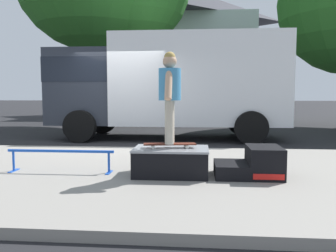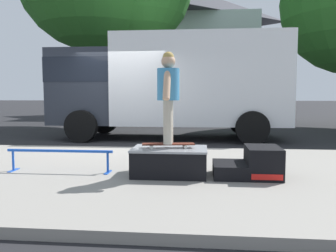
{
  "view_description": "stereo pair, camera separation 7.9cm",
  "coord_description": "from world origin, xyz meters",
  "px_view_note": "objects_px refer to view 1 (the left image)",
  "views": [
    {
      "loc": [
        2.17,
        -8.47,
        1.33
      ],
      "look_at": [
        1.56,
        -1.37,
        0.69
      ],
      "focal_mm": 37.63,
      "sensor_mm": 36.0,
      "label": 1
    },
    {
      "loc": [
        2.25,
        -8.46,
        1.33
      ],
      "look_at": [
        1.56,
        -1.37,
        0.69
      ],
      "focal_mm": 37.63,
      "sensor_mm": 36.0,
      "label": 2
    }
  ],
  "objects_px": {
    "kicker_ramp": "(254,164)",
    "box_truck": "(167,82)",
    "grind_rail": "(60,155)",
    "skater_kid": "(170,90)",
    "skateboard": "(170,144)",
    "skate_box": "(171,161)"
  },
  "relations": [
    {
      "from": "skateboard",
      "to": "skate_box",
      "type": "bearing_deg",
      "value": 23.4
    },
    {
      "from": "kicker_ramp",
      "to": "skateboard",
      "type": "height_order",
      "value": "skateboard"
    },
    {
      "from": "skateboard",
      "to": "box_truck",
      "type": "height_order",
      "value": "box_truck"
    },
    {
      "from": "kicker_ramp",
      "to": "box_truck",
      "type": "height_order",
      "value": "box_truck"
    },
    {
      "from": "grind_rail",
      "to": "box_truck",
      "type": "distance_m",
      "value": 5.68
    },
    {
      "from": "skater_kid",
      "to": "box_truck",
      "type": "height_order",
      "value": "box_truck"
    },
    {
      "from": "skate_box",
      "to": "skater_kid",
      "type": "distance_m",
      "value": 1.06
    },
    {
      "from": "skate_box",
      "to": "box_truck",
      "type": "xyz_separation_m",
      "value": [
        -0.56,
        5.46,
        1.36
      ]
    },
    {
      "from": "grind_rail",
      "to": "skateboard",
      "type": "bearing_deg",
      "value": -2.15
    },
    {
      "from": "skate_box",
      "to": "skateboard",
      "type": "height_order",
      "value": "skateboard"
    },
    {
      "from": "kicker_ramp",
      "to": "box_truck",
      "type": "distance_m",
      "value": 5.91
    },
    {
      "from": "kicker_ramp",
      "to": "box_truck",
      "type": "xyz_separation_m",
      "value": [
        -1.78,
        5.46,
        1.39
      ]
    },
    {
      "from": "skate_box",
      "to": "grind_rail",
      "type": "relative_size",
      "value": 0.66
    },
    {
      "from": "grind_rail",
      "to": "box_truck",
      "type": "relative_size",
      "value": 0.25
    },
    {
      "from": "grind_rail",
      "to": "skateboard",
      "type": "relative_size",
      "value": 2.12
    },
    {
      "from": "skate_box",
      "to": "skater_kid",
      "type": "height_order",
      "value": "skater_kid"
    },
    {
      "from": "skateboard",
      "to": "box_truck",
      "type": "xyz_separation_m",
      "value": [
        -0.54,
        5.47,
        1.11
      ]
    },
    {
      "from": "skate_box",
      "to": "box_truck",
      "type": "height_order",
      "value": "box_truck"
    },
    {
      "from": "kicker_ramp",
      "to": "skater_kid",
      "type": "xyz_separation_m",
      "value": [
        -1.25,
        -0.01,
        1.09
      ]
    },
    {
      "from": "kicker_ramp",
      "to": "skateboard",
      "type": "bearing_deg",
      "value": -179.6
    },
    {
      "from": "skate_box",
      "to": "kicker_ramp",
      "type": "bearing_deg",
      "value": -0.02
    },
    {
      "from": "grind_rail",
      "to": "skater_kid",
      "type": "distance_m",
      "value": 1.99
    }
  ]
}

